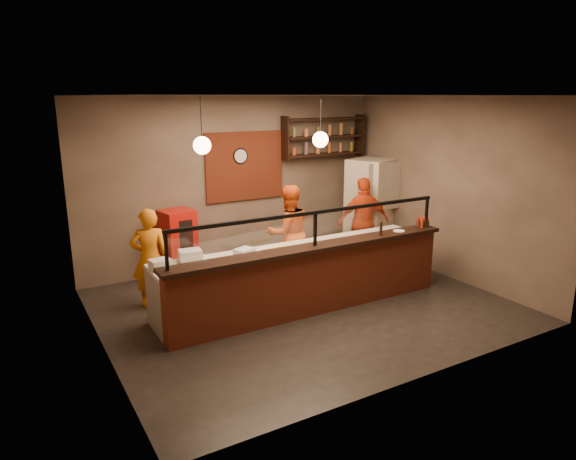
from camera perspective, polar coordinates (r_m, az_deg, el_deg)
floor at (r=8.16m, az=1.75°, el=-8.37°), size 6.00×6.00×0.00m
ceiling at (r=7.51m, az=1.94°, el=14.72°), size 6.00×6.00×0.00m
wall_back at (r=9.85m, az=-5.91°, el=5.28°), size 6.00×0.00×6.00m
wall_left at (r=6.63m, az=-20.73°, el=-0.18°), size 0.00×5.00×5.00m
wall_right at (r=9.58m, az=17.30°, el=4.43°), size 0.00×5.00×5.00m
wall_front at (r=5.77m, az=15.09°, el=-1.85°), size 6.00×0.00×6.00m
brick_patch at (r=9.86m, az=-4.81°, el=7.08°), size 1.60×0.04×1.30m
service_counter at (r=7.74m, az=2.96°, el=-5.71°), size 4.60×0.25×1.00m
counter_ledge at (r=7.57m, az=3.01°, el=-1.95°), size 4.70×0.37×0.06m
worktop_cabinet at (r=8.16m, az=1.03°, el=-5.15°), size 4.60×0.75×0.85m
worktop at (r=8.02m, az=1.04°, el=-2.13°), size 4.60×0.75×0.05m
sneeze_guard at (r=7.48m, az=3.04°, el=0.55°), size 4.50×0.05×0.52m
wall_shelving at (r=10.52m, az=4.02°, el=10.31°), size 1.84×0.28×0.85m
wall_clock at (r=9.78m, az=-5.35°, el=8.19°), size 0.30×0.04×0.30m
pendant_left at (r=7.05m, az=-9.53°, el=9.26°), size 0.24×0.24×0.77m
pendant_right at (r=7.92m, az=3.62°, el=10.01°), size 0.24×0.24×0.77m
cook_left at (r=8.15m, az=-15.09°, el=-3.05°), size 0.64×0.50×1.56m
cook_mid at (r=9.05m, az=0.04°, el=-0.31°), size 0.90×0.74×1.71m
cook_right at (r=9.91m, az=8.39°, el=0.89°), size 1.09×0.71×1.72m
fridge at (r=10.58m, az=9.13°, el=2.46°), size 1.04×1.01×1.98m
red_cooler at (r=9.29m, az=-12.11°, el=-1.65°), size 0.63×0.60×1.27m
pizza_dough at (r=7.83m, az=-1.72°, el=-2.31°), size 0.62×0.62×0.01m
prep_tub_a at (r=7.22m, az=-13.99°, el=-3.71°), size 0.30×0.25×0.14m
prep_tub_b at (r=7.49m, az=-10.80°, el=-2.78°), size 0.35×0.30×0.16m
prep_tub_c at (r=7.53m, az=-4.88°, el=-2.57°), size 0.33×0.30×0.13m
rolling_pin at (r=7.84m, az=-1.37°, el=-2.11°), size 0.34×0.08×0.06m
condiment_caddy at (r=8.94m, az=14.73°, el=0.70°), size 0.22×0.20×0.10m
pepper_mill at (r=8.20m, az=10.29°, el=0.15°), size 0.06×0.06×0.22m
small_plate at (r=8.53m, az=12.24°, el=-0.10°), size 0.22×0.22×0.01m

